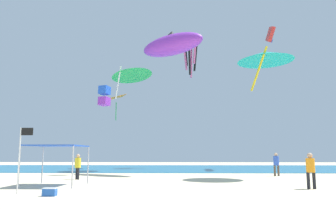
{
  "coord_description": "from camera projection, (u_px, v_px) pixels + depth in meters",
  "views": [
    {
      "loc": [
        1.49,
        -16.57,
        1.82
      ],
      "look_at": [
        0.63,
        15.38,
        6.48
      ],
      "focal_mm": 35.73,
      "sensor_mm": 36.0,
      "label": 1
    }
  ],
  "objects": [
    {
      "name": "kite_octopus_pink",
      "position": [
        190.0,
        44.0,
        45.11
      ],
      "size": [
        3.38,
        3.38,
        5.66
      ],
      "rotation": [
        0.0,
        0.0,
        5.55
      ],
      "color": "pink"
    },
    {
      "name": "canopy_tent",
      "position": [
        57.0,
        147.0,
        19.39
      ],
      "size": [
        2.93,
        3.18,
        2.3
      ],
      "color": "#B2B2B7",
      "rests_on": "ground"
    },
    {
      "name": "cooler_box",
      "position": [
        50.0,
        192.0,
        14.47
      ],
      "size": [
        0.57,
        0.37,
        0.35
      ],
      "color": "blue",
      "rests_on": "ground"
    },
    {
      "name": "kite_inflatable_purple",
      "position": [
        172.0,
        45.0,
        31.66
      ],
      "size": [
        6.91,
        5.88,
        2.7
      ],
      "rotation": [
        0.0,
        0.0,
        2.52
      ],
      "color": "purple"
    },
    {
      "name": "ground",
      "position": [
        146.0,
        193.0,
        16.16
      ],
      "size": [
        110.0,
        110.0,
        0.1
      ],
      "primitive_type": "cube",
      "color": "beige"
    },
    {
      "name": "kite_delta_green",
      "position": [
        132.0,
        73.0,
        36.72
      ],
      "size": [
        6.28,
        6.27,
        3.99
      ],
      "rotation": [
        0.0,
        0.0,
        0.9
      ],
      "color": "green"
    },
    {
      "name": "kite_parafoil_red",
      "position": [
        270.0,
        35.0,
        41.53
      ],
      "size": [
        1.98,
        6.14,
        3.74
      ],
      "rotation": [
        0.0,
        0.0,
        4.5
      ],
      "color": "red"
    },
    {
      "name": "banner_flag",
      "position": [
        21.0,
        153.0,
        15.42
      ],
      "size": [
        0.61,
        0.06,
        3.02
      ],
      "color": "silver",
      "rests_on": "ground"
    },
    {
      "name": "kite_diamond_orange",
      "position": [
        116.0,
        99.0,
        42.34
      ],
      "size": [
        2.78,
        2.82,
        3.27
      ],
      "rotation": [
        0.0,
        0.0,
        5.12
      ],
      "color": "orange"
    },
    {
      "name": "person_near_tent",
      "position": [
        310.0,
        168.0,
        17.47
      ],
      "size": [
        0.49,
        0.44,
        1.86
      ],
      "rotation": [
        0.0,
        0.0,
        3.35
      ],
      "color": "black",
      "rests_on": "ground"
    },
    {
      "name": "person_central",
      "position": [
        276.0,
        162.0,
        27.54
      ],
      "size": [
        0.49,
        0.45,
        1.89
      ],
      "rotation": [
        0.0,
        0.0,
        0.29
      ],
      "color": "brown",
      "rests_on": "ground"
    },
    {
      "name": "kite_delta_teal",
      "position": [
        265.0,
        57.0,
        25.9
      ],
      "size": [
        5.87,
        5.86,
        3.41
      ],
      "rotation": [
        0.0,
        0.0,
        1.05
      ],
      "color": "teal"
    },
    {
      "name": "ocean_strip",
      "position": [
        165.0,
        168.0,
        41.9
      ],
      "size": [
        110.0,
        21.49,
        0.03
      ],
      "primitive_type": "cube",
      "color": "#1E6B93",
      "rests_on": "ground"
    },
    {
      "name": "person_rightmost",
      "position": [
        78.0,
        164.0,
        23.93
      ],
      "size": [
        0.43,
        0.43,
        1.79
      ],
      "rotation": [
        0.0,
        0.0,
        2.21
      ],
      "color": "black",
      "rests_on": "ground"
    },
    {
      "name": "kite_box_blue",
      "position": [
        104.0,
        96.0,
        30.4
      ],
      "size": [
        1.11,
        1.14,
        1.82
      ],
      "rotation": [
        0.0,
        0.0,
        2.75
      ],
      "color": "blue"
    }
  ]
}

